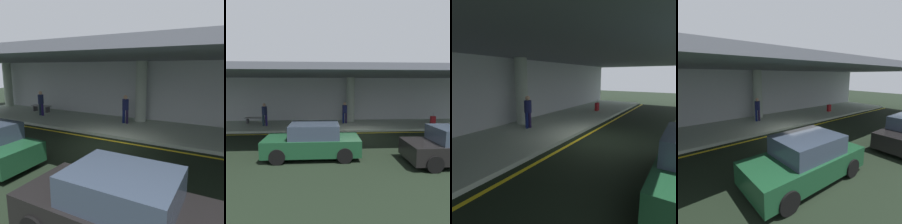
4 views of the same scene
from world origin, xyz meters
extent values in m
plane|color=black|center=(0.00, 0.00, 0.00)|extent=(60.00, 60.00, 0.00)
cube|color=#A3B3A1|center=(0.00, 3.10, 0.07)|extent=(26.00, 4.20, 0.15)
cube|color=yellow|center=(0.00, 0.65, 0.00)|extent=(26.00, 0.14, 0.01)
cylinder|color=#9FAC9E|center=(0.00, 4.55, 1.97)|extent=(0.68, 0.68, 3.65)
cube|color=slate|center=(0.00, 2.60, 3.95)|extent=(28.00, 13.20, 0.30)
cube|color=#B7BCC1|center=(0.00, 5.35, 1.90)|extent=(26.00, 0.30, 3.80)
cube|color=#163D24|center=(-2.72, -3.74, 0.55)|extent=(4.10, 1.80, 0.70)
cube|color=#2D3847|center=(-2.62, -3.74, 1.20)|extent=(2.10, 1.60, 0.60)
cylinder|color=black|center=(-1.37, -2.89, 0.32)|extent=(0.64, 0.22, 0.64)
cylinder|color=black|center=(-1.37, -4.59, 0.32)|extent=(0.64, 0.22, 0.64)
cylinder|color=black|center=(-4.07, -2.89, 0.32)|extent=(0.64, 0.22, 0.64)
cylinder|color=black|center=(-4.07, -4.59, 0.32)|extent=(0.64, 0.22, 0.64)
cylinder|color=black|center=(4.48, -4.02, 0.32)|extent=(0.64, 0.22, 0.64)
cylinder|color=black|center=(1.78, -4.02, 0.32)|extent=(0.64, 0.22, 0.64)
cylinder|color=#0B144A|center=(-0.69, 3.57, 0.56)|extent=(0.16, 0.16, 0.82)
cylinder|color=#1F173B|center=(-0.47, 3.57, 0.56)|extent=(0.16, 0.16, 0.82)
cylinder|color=#131842|center=(-0.58, 3.57, 1.28)|extent=(0.38, 0.38, 0.62)
sphere|color=tan|center=(-0.58, 3.57, 1.71)|extent=(0.24, 0.24, 0.24)
cube|color=maroon|center=(6.25, 2.69, 0.46)|extent=(0.36, 0.22, 0.62)
cylinder|color=slate|center=(6.25, 2.69, 0.91)|extent=(0.02, 0.02, 0.28)
camera|label=1|loc=(4.92, -8.45, 3.40)|focal=36.60mm
camera|label=2|loc=(-2.16, -12.62, 3.14)|focal=33.03mm
camera|label=3|loc=(-7.96, -3.39, 2.80)|focal=31.61mm
camera|label=4|loc=(-6.39, -7.63, 3.40)|focal=28.29mm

